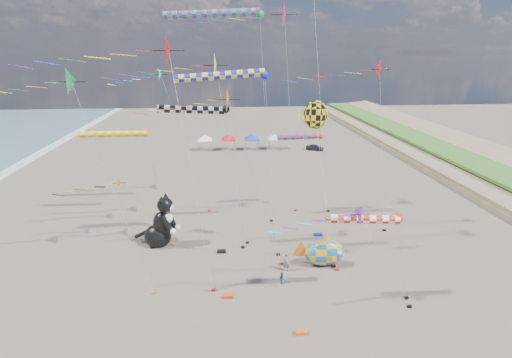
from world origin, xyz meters
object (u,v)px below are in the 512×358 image
Objects in this scene: cat_inflatable at (160,220)px; child_green at (286,261)px; person_adult at (287,262)px; parked_car at (315,147)px; fish_inflatable at (324,253)px; child_blue at (282,278)px.

cat_inflatable reaches higher than child_green.
parked_car is (14.10, 48.37, -0.29)m from person_adult.
fish_inflatable is 3.77m from child_green.
child_blue is 0.31× the size of parked_car.
child_green is at bearing 178.06° from fish_inflatable.
parked_car is (26.74, 41.82, -2.34)m from cat_inflatable.
person_adult is 0.49× the size of parked_car.
child_green reaches higher than child_blue.
child_blue is (-0.81, -2.13, -0.35)m from person_adult.
cat_inflatable is 14.38m from person_adult.
parked_car is (10.31, 47.75, -0.78)m from fish_inflatable.
person_adult is 0.83m from child_green.
fish_inflatable is 48.85m from parked_car.
cat_inflatable is 1.11× the size of fish_inflatable.
person_adult is 1.61× the size of child_blue.
parked_car is (13.99, 47.62, 0.05)m from child_green.
cat_inflatable reaches higher than fish_inflatable.
cat_inflatable reaches higher than parked_car.
fish_inflatable is 2.88× the size of person_adult.
person_adult is 2.30m from child_blue.
fish_inflatable is 4.54× the size of child_green.
fish_inflatable is at bearing -26.07° from child_blue.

